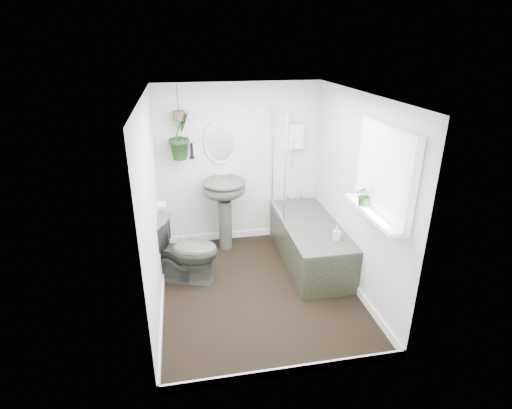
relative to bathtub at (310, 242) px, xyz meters
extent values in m
cube|color=black|center=(-0.80, -0.50, -0.30)|extent=(2.30, 2.80, 0.02)
cube|color=white|center=(-0.80, -0.50, 2.02)|extent=(2.30, 2.80, 0.02)
cube|color=silver|center=(-0.80, 0.91, 0.86)|extent=(2.30, 0.02, 2.30)
cube|color=silver|center=(-0.80, -1.91, 0.86)|extent=(2.30, 0.02, 2.30)
cube|color=silver|center=(-1.96, -0.50, 0.86)|extent=(0.02, 2.80, 2.30)
cube|color=silver|center=(0.36, -0.50, 0.86)|extent=(0.02, 2.80, 2.30)
cube|color=white|center=(-0.80, -0.50, -0.24)|extent=(2.30, 2.80, 0.10)
cube|color=white|center=(0.00, 0.84, 1.26)|extent=(0.20, 0.10, 0.35)
ellipsoid|color=beige|center=(-1.06, 0.87, 1.21)|extent=(0.46, 0.03, 0.62)
cylinder|color=black|center=(-1.46, 0.86, 1.11)|extent=(0.04, 0.04, 0.22)
cylinder|color=white|center=(-1.90, 0.20, 0.61)|extent=(0.11, 0.11, 0.11)
cube|color=white|center=(0.29, -1.20, 1.36)|extent=(0.08, 1.00, 0.90)
cube|color=white|center=(0.22, -1.20, 0.94)|extent=(0.18, 1.00, 0.04)
cube|color=white|center=(0.24, -1.20, 1.36)|extent=(0.01, 0.86, 0.76)
imported|color=#3D3F3A|center=(-1.65, -0.12, 0.13)|extent=(0.92, 0.69, 0.84)
imported|color=black|center=(0.19, -1.04, 1.07)|extent=(0.23, 0.22, 0.21)
imported|color=black|center=(-1.60, 0.75, 1.36)|extent=(0.43, 0.45, 0.63)
imported|color=black|center=(0.15, -0.51, 0.38)|extent=(0.10, 0.11, 0.18)
cylinder|color=#473D27|center=(-1.60, 0.75, 1.61)|extent=(0.16, 0.16, 0.12)
camera|label=1|loc=(-1.59, -4.53, 2.54)|focal=28.00mm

